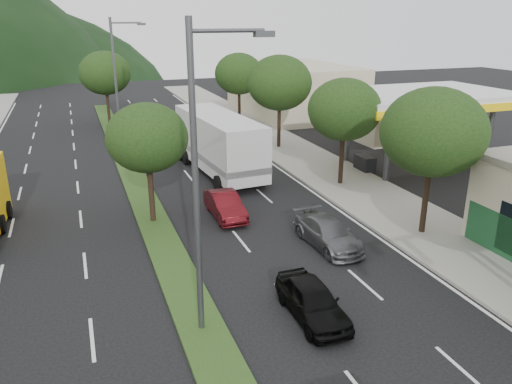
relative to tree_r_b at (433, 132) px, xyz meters
name	(u,v)px	position (x,y,z in m)	size (l,w,h in m)	color
sidewalk_right	(312,163)	(0.50, 13.00, -4.96)	(5.00, 90.00, 0.15)	gray
median	(130,169)	(-12.00, 16.00, -4.98)	(1.60, 56.00, 0.12)	#223C15
gas_canopy	(420,100)	(7.00, 10.00, -0.39)	(12.20, 8.20, 5.25)	silver
bldg_right_far	(293,89)	(7.50, 32.00, -2.44)	(10.00, 16.00, 5.20)	beige
tree_r_b	(433,132)	(0.00, 0.00, 0.00)	(4.80, 4.80, 6.94)	black
tree_r_c	(344,110)	(0.00, 8.00, -0.29)	(4.40, 4.40, 6.48)	black
tree_r_d	(280,83)	(0.00, 18.00, 0.14)	(5.00, 5.00, 7.17)	black
tree_r_e	(239,74)	(0.00, 28.00, -0.14)	(4.60, 4.60, 6.71)	black
tree_med_near	(147,138)	(-12.00, 6.00, -0.61)	(4.00, 4.00, 6.02)	black
tree_med_far	(105,73)	(-12.00, 32.00, -0.03)	(4.80, 4.80, 6.94)	black
streetlight_near	(202,171)	(-11.79, -4.00, 0.55)	(2.60, 0.25, 10.00)	#47494C
streetlight_mid	(118,80)	(-11.79, 21.00, 0.55)	(2.60, 0.25, 10.00)	#47494C
car_queue_a	(312,301)	(-8.18, -4.58, -4.38)	(1.55, 3.86, 1.31)	black
car_queue_b	(328,233)	(-4.91, 0.42, -4.41)	(1.76, 4.32, 1.25)	#535459
car_queue_c	(225,205)	(-8.31, 5.42, -4.38)	(1.38, 3.97, 1.31)	#510D12
car_queue_d	(234,170)	(-5.90, 11.45, -4.44)	(1.98, 4.28, 1.19)	black
motorhome	(219,143)	(-6.37, 13.20, -2.95)	(3.91, 10.43, 3.92)	silver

